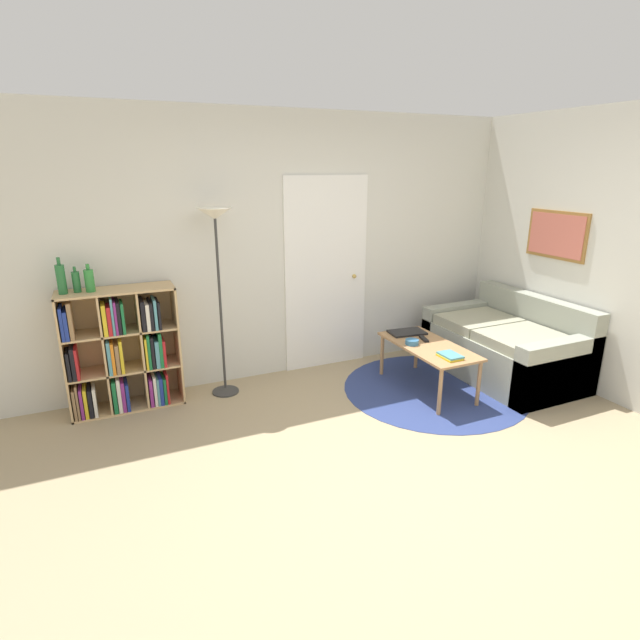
{
  "coord_description": "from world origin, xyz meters",
  "views": [
    {
      "loc": [
        -1.83,
        -2.42,
        2.09
      ],
      "look_at": [
        -0.19,
        1.22,
        0.85
      ],
      "focal_mm": 28.0,
      "sensor_mm": 36.0,
      "label": 1
    }
  ],
  "objects": [
    {
      "name": "ground_plane",
      "position": [
        0.0,
        0.0,
        0.0
      ],
      "size": [
        14.0,
        14.0,
        0.0
      ],
      "primitive_type": "plane",
      "color": "tan"
    },
    {
      "name": "wall_back",
      "position": [
        0.01,
        2.24,
        1.29
      ],
      "size": [
        7.69,
        0.11,
        2.6
      ],
      "color": "silver",
      "rests_on": "ground_plane"
    },
    {
      "name": "wall_right",
      "position": [
        2.37,
        1.11,
        1.3
      ],
      "size": [
        0.08,
        5.21,
        2.6
      ],
      "color": "silver",
      "rests_on": "ground_plane"
    },
    {
      "name": "rug",
      "position": [
        1.01,
        1.18,
        0.0
      ],
      "size": [
        1.76,
        1.76,
        0.01
      ],
      "color": "navy",
      "rests_on": "ground_plane"
    },
    {
      "name": "bookshelf",
      "position": [
        -1.74,
        2.02,
        0.52
      ],
      "size": [
        0.95,
        0.34,
        1.09
      ],
      "color": "tan",
      "rests_on": "ground_plane"
    },
    {
      "name": "floor_lamp",
      "position": [
        -0.86,
        1.95,
        1.48
      ],
      "size": [
        0.31,
        0.31,
        1.74
      ],
      "color": "#333333",
      "rests_on": "ground_plane"
    },
    {
      "name": "couch",
      "position": [
        1.92,
        1.19,
        0.29
      ],
      "size": [
        0.94,
        1.52,
        0.81
      ],
      "color": "gray",
      "rests_on": "ground_plane"
    },
    {
      "name": "coffee_table",
      "position": [
        0.94,
        1.22,
        0.41
      ],
      "size": [
        0.51,
        1.05,
        0.46
      ],
      "color": "#AD7F51",
      "rests_on": "ground_plane"
    },
    {
      "name": "laptop",
      "position": [
        0.94,
        1.59,
        0.47
      ],
      "size": [
        0.38,
        0.26,
        0.02
      ],
      "color": "black",
      "rests_on": "coffee_table"
    },
    {
      "name": "bowl",
      "position": [
        0.8,
        1.3,
        0.48
      ],
      "size": [
        0.13,
        0.13,
        0.05
      ],
      "color": "teal",
      "rests_on": "coffee_table"
    },
    {
      "name": "book_stack_on_table",
      "position": [
        0.92,
        0.87,
        0.47
      ],
      "size": [
        0.16,
        0.21,
        0.03
      ],
      "color": "gold",
      "rests_on": "coffee_table"
    },
    {
      "name": "remote",
      "position": [
        0.98,
        1.36,
        0.47
      ],
      "size": [
        0.08,
        0.17,
        0.02
      ],
      "color": "black",
      "rests_on": "coffee_table"
    },
    {
      "name": "bottle_left",
      "position": [
        -2.12,
        2.03,
        1.21
      ],
      "size": [
        0.07,
        0.07,
        0.3
      ],
      "color": "#236633",
      "rests_on": "bookshelf"
    },
    {
      "name": "bottle_middle",
      "position": [
        -2.01,
        2.05,
        1.18
      ],
      "size": [
        0.06,
        0.06,
        0.21
      ],
      "color": "#236633",
      "rests_on": "bookshelf"
    },
    {
      "name": "bottle_right",
      "position": [
        -1.91,
        2.02,
        1.19
      ],
      "size": [
        0.08,
        0.08,
        0.23
      ],
      "color": "#2D8438",
      "rests_on": "bookshelf"
    }
  ]
}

